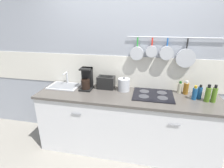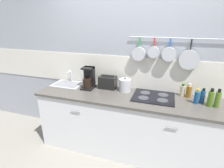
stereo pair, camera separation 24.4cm
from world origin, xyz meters
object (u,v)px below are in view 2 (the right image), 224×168
object	(u,v)px
toaster	(108,82)
bottle_dish_soap	(189,91)
bottle_vinegar	(197,97)
coffee_maker	(89,79)
bottle_hot_sauce	(203,96)
bottle_olive_oil	(182,91)
kettle	(125,85)
bottle_cooking_wine	(211,98)
bottle_sesame_oil	(218,99)

from	to	relation	value
toaster	bottle_dish_soap	distance (m)	1.17
bottle_dish_soap	bottle_vinegar	size ratio (longest dim) A/B	1.01
coffee_maker	bottle_hot_sauce	bearing A→B (deg)	-0.67
toaster	bottle_olive_oil	distance (m)	1.09
kettle	bottle_cooking_wine	distance (m)	1.12
bottle_cooking_wine	bottle_dish_soap	bearing A→B (deg)	137.87
coffee_maker	bottle_cooking_wine	world-z (taller)	coffee_maker
bottle_vinegar	bottle_cooking_wine	xyz separation A→B (m)	(0.15, -0.03, 0.02)
bottle_dish_soap	bottle_sesame_oil	world-z (taller)	bottle_sesame_oil
kettle	bottle_dish_soap	xyz separation A→B (m)	(0.88, 0.06, -0.01)
coffee_maker	bottle_dish_soap	bearing A→B (deg)	4.22
kettle	bottle_dish_soap	bearing A→B (deg)	3.67
coffee_maker	toaster	size ratio (longest dim) A/B	1.20
coffee_maker	bottle_olive_oil	size ratio (longest dim) A/B	1.88
coffee_maker	bottle_dish_soap	xyz separation A→B (m)	(1.45, 0.11, -0.05)
bottle_olive_oil	bottle_dish_soap	world-z (taller)	bottle_dish_soap
bottle_vinegar	bottle_hot_sauce	size ratio (longest dim) A/B	1.00
coffee_maker	toaster	xyz separation A→B (m)	(0.28, 0.08, -0.04)
bottle_olive_oil	toaster	bearing A→B (deg)	-177.64
toaster	bottle_cooking_wine	bearing A→B (deg)	-7.45
coffee_maker	kettle	bearing A→B (deg)	5.07
coffee_maker	kettle	xyz separation A→B (m)	(0.57, 0.05, -0.04)
toaster	bottle_vinegar	xyz separation A→B (m)	(1.24, -0.15, -0.01)
kettle	bottle_vinegar	xyz separation A→B (m)	(0.96, -0.12, -0.01)
coffee_maker	toaster	distance (m)	0.30
bottle_cooking_wine	toaster	bearing A→B (deg)	172.55
bottle_vinegar	bottle_sesame_oil	world-z (taller)	bottle_sesame_oil
coffee_maker	bottle_dish_soap	size ratio (longest dim) A/B	1.70
bottle_olive_oil	bottle_cooking_wine	world-z (taller)	bottle_cooking_wine
bottle_olive_oil	bottle_sesame_oil	bearing A→B (deg)	-30.66
kettle	bottle_hot_sauce	size ratio (longest dim) A/B	1.07
toaster	bottle_olive_oil	world-z (taller)	toaster
kettle	bottle_hot_sauce	distance (m)	1.04
bottle_hot_sauce	bottle_sesame_oil	bearing A→B (deg)	-27.81
toaster	bottle_hot_sauce	size ratio (longest dim) A/B	1.41
coffee_maker	bottle_olive_oil	bearing A→B (deg)	5.36
coffee_maker	bottle_vinegar	world-z (taller)	coffee_maker
coffee_maker	bottle_olive_oil	distance (m)	1.38
coffee_maker	bottle_hot_sauce	world-z (taller)	coffee_maker
coffee_maker	bottle_sesame_oil	world-z (taller)	coffee_maker
kettle	bottle_sesame_oil	distance (m)	1.20
bottle_cooking_wine	bottle_sesame_oil	size ratio (longest dim) A/B	0.99
bottle_vinegar	bottle_olive_oil	bearing A→B (deg)	129.20
bottle_cooking_wine	bottle_sesame_oil	bearing A→B (deg)	-0.09
coffee_maker	bottle_cooking_wine	distance (m)	1.68
kettle	bottle_sesame_oil	bearing A→B (deg)	-7.14
bottle_dish_soap	bottle_olive_oil	bearing A→B (deg)	164.87
bottle_olive_oil	bottle_vinegar	xyz separation A→B (m)	(0.16, -0.19, 0.01)
toaster	kettle	size ratio (longest dim) A/B	1.32
bottle_hot_sauce	bottle_sesame_oil	distance (m)	0.17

